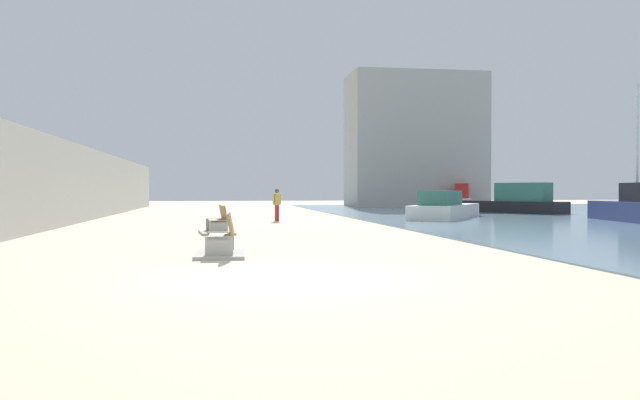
{
  "coord_description": "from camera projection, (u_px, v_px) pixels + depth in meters",
  "views": [
    {
      "loc": [
        -1.01,
        -10.83,
        1.5
      ],
      "look_at": [
        2.42,
        10.68,
        1.16
      ],
      "focal_mm": 36.44,
      "sensor_mm": 36.0,
      "label": 1
    }
  ],
  "objects": [
    {
      "name": "bench_far",
      "position": [
        217.0,
        227.0,
        22.16
      ],
      "size": [
        1.3,
        2.2,
        0.98
      ],
      "color": "#ADAAA3",
      "rests_on": "ground"
    },
    {
      "name": "boat_nearest",
      "position": [
        462.0,
        198.0,
        56.42
      ],
      "size": [
        4.01,
        6.55,
        2.0
      ],
      "color": "white",
      "rests_on": "water_bay"
    },
    {
      "name": "ground_plane",
      "position": [
        240.0,
        224.0,
        28.65
      ],
      "size": [
        120.0,
        120.0,
        0.0
      ],
      "primitive_type": "plane",
      "color": "beige"
    },
    {
      "name": "boat_distant",
      "position": [
        512.0,
        202.0,
        41.36
      ],
      "size": [
        5.64,
        7.49,
        1.91
      ],
      "color": "black",
      "rests_on": "water_bay"
    },
    {
      "name": "seawall",
      "position": [
        62.0,
        183.0,
        27.44
      ],
      "size": [
        0.8,
        64.0,
        3.56
      ],
      "primitive_type": "cube",
      "color": "#ADAAA3",
      "rests_on": "ground"
    },
    {
      "name": "bench_near",
      "position": [
        222.0,
        245.0,
        14.77
      ],
      "size": [
        1.18,
        2.14,
        0.98
      ],
      "color": "#ADAAA3",
      "rests_on": "ground"
    },
    {
      "name": "person_walking",
      "position": [
        277.0,
        203.0,
        31.17
      ],
      "size": [
        0.44,
        0.35,
        1.55
      ],
      "color": "#B22D33",
      "rests_on": "ground"
    },
    {
      "name": "harbor_building",
      "position": [
        415.0,
        141.0,
        58.85
      ],
      "size": [
        12.0,
        6.0,
        11.93
      ],
      "primitive_type": "cube",
      "color": "#ADAAA3",
      "rests_on": "ground"
    },
    {
      "name": "boat_far_right",
      "position": [
        444.0,
        208.0,
        33.38
      ],
      "size": [
        5.89,
        7.56,
        1.42
      ],
      "color": "white",
      "rests_on": "water_bay"
    }
  ]
}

